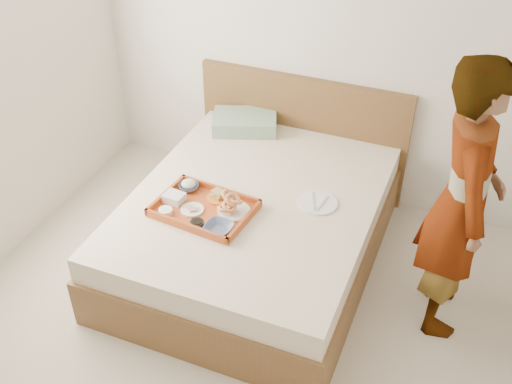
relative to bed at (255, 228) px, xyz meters
The scene contains 16 objects.
ground 1.04m from the bed, 84.01° to the right, with size 3.50×4.00×0.01m, color beige.
wall_back 1.44m from the bed, 84.01° to the left, with size 3.50×0.01×2.60m, color silver.
bed is the anchor object (origin of this frame).
headboard 0.99m from the bed, 90.00° to the left, with size 1.65×0.06×0.95m, color brown.
pillow 0.94m from the bed, 117.24° to the left, with size 0.48×0.33×0.12m, color gray.
tray 0.46m from the bed, 131.92° to the right, with size 0.60×0.44×0.05m, color #AE4613.
prawn_plate 0.37m from the bed, 103.27° to the right, with size 0.21×0.21×0.01m, color white.
navy_bowl_big 0.52m from the bed, 98.32° to the right, with size 0.17×0.17×0.04m, color #172548.
sauce_dish 0.56m from the bed, 115.63° to the right, with size 0.09×0.09×0.03m, color black.
meat_plate 0.52m from the bed, 135.00° to the right, with size 0.15×0.15×0.01m, color white.
bread_plate 0.38m from the bed, 147.00° to the right, with size 0.15×0.15×0.01m, color orange.
salad_bowl 0.53m from the bed, 165.75° to the right, with size 0.13×0.13×0.04m, color #172548.
plastic_tub 0.61m from the bed, 150.16° to the right, with size 0.13×0.10×0.05m, color silver.
cheese_round 0.66m from the bed, 138.53° to the right, with size 0.09×0.09×0.03m, color white.
dinner_plate 0.50m from the bed, 11.25° to the left, with size 0.25×0.25×0.01m, color white.
person 1.40m from the bed, ahead, with size 0.64×0.42×1.75m, color beige.
Camera 1 is at (1.12, -1.97, 2.94)m, focal length 42.87 mm.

